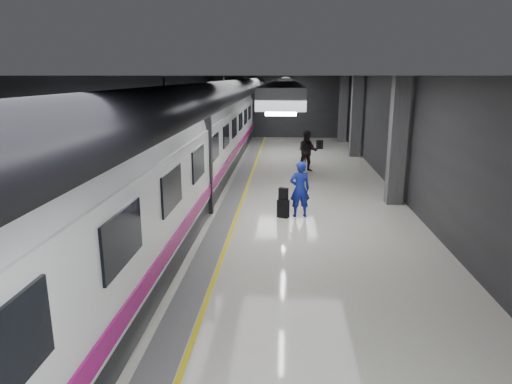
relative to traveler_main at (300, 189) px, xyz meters
name	(u,v)px	position (x,y,z in m)	size (l,w,h in m)	color
ground	(265,217)	(-1.11, -0.15, -0.92)	(40.00, 40.00, 0.00)	silver
platform_hall	(259,106)	(-1.40, 0.80, 2.62)	(10.02, 40.02, 4.51)	black
train	(165,154)	(-4.36, -0.16, 1.15)	(3.05, 38.00, 4.05)	black
traveler_main	(300,189)	(0.00, 0.00, 0.00)	(0.67, 0.44, 1.84)	#1733AC
suitcase_main	(283,209)	(-0.53, -0.13, -0.63)	(0.36, 0.23, 0.59)	black
shoulder_bag	(283,194)	(-0.53, -0.10, -0.14)	(0.29, 0.16, 0.39)	black
traveler_far_a	(308,151)	(0.57, 7.34, 0.06)	(0.95, 0.74, 1.96)	black
traveler_far_b	(307,150)	(0.63, 9.06, -0.17)	(0.88, 0.37, 1.51)	maroon
suitcase_far	(320,145)	(1.66, 14.42, -0.65)	(0.37, 0.24, 0.54)	black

